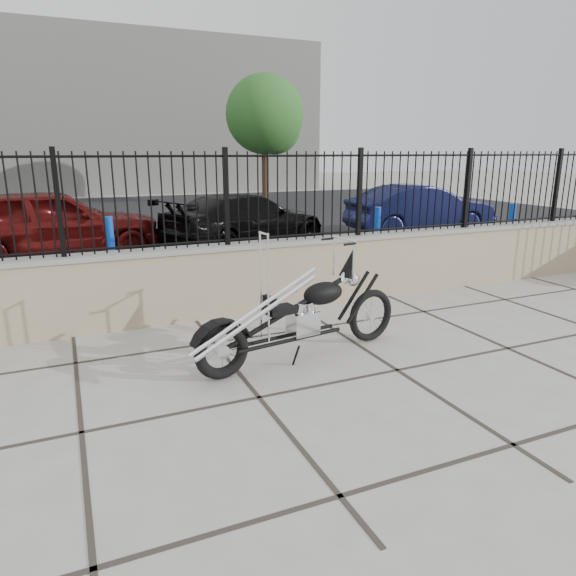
{
  "coord_description": "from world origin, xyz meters",
  "views": [
    {
      "loc": [
        -2.95,
        -3.98,
        2.16
      ],
      "look_at": [
        -0.79,
        0.97,
        0.71
      ],
      "focal_mm": 32.0,
      "sensor_mm": 36.0,
      "label": 1
    }
  ],
  "objects_px": {
    "car_red": "(52,223)",
    "car_blue": "(420,209)",
    "car_black": "(246,220)",
    "chopper_motorcycle": "(300,295)"
  },
  "relations": [
    {
      "from": "chopper_motorcycle",
      "to": "car_red",
      "type": "xyz_separation_m",
      "value": [
        -2.41,
        6.88,
        0.02
      ]
    },
    {
      "from": "car_black",
      "to": "car_blue",
      "type": "relative_size",
      "value": 1.07
    },
    {
      "from": "car_red",
      "to": "car_blue",
      "type": "relative_size",
      "value": 1.09
    },
    {
      "from": "car_red",
      "to": "car_blue",
      "type": "height_order",
      "value": "car_red"
    },
    {
      "from": "chopper_motorcycle",
      "to": "car_red",
      "type": "height_order",
      "value": "car_red"
    },
    {
      "from": "car_black",
      "to": "car_blue",
      "type": "xyz_separation_m",
      "value": [
        4.94,
        -0.0,
        0.04
      ]
    },
    {
      "from": "car_red",
      "to": "car_blue",
      "type": "bearing_deg",
      "value": -96.98
    },
    {
      "from": "car_red",
      "to": "car_black",
      "type": "bearing_deg",
      "value": -98.95
    },
    {
      "from": "car_black",
      "to": "chopper_motorcycle",
      "type": "bearing_deg",
      "value": 143.74
    },
    {
      "from": "car_blue",
      "to": "chopper_motorcycle",
      "type": "bearing_deg",
      "value": 139.7
    }
  ]
}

